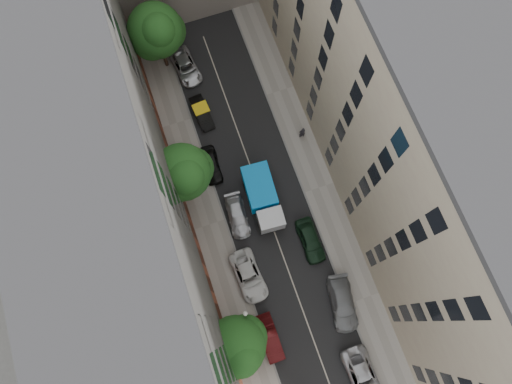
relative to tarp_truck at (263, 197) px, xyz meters
name	(u,v)px	position (x,y,z in m)	size (l,w,h in m)	color
ground	(265,206)	(0.09, -0.50, -1.57)	(120.00, 120.00, 0.00)	#4C4C49
road_surface	(265,206)	(0.09, -0.50, -1.56)	(8.00, 44.00, 0.02)	black
sidewalk_left	(210,224)	(-5.41, -0.50, -1.50)	(3.00, 44.00, 0.15)	gray
sidewalk_right	(319,188)	(5.59, -0.50, -1.50)	(3.00, 44.00, 0.15)	gray
building_left	(124,220)	(-10.91, -0.50, 8.43)	(8.00, 44.00, 20.00)	#504E4B
building_right	(403,128)	(11.09, -0.50, 8.43)	(8.00, 44.00, 20.00)	tan
tarp_truck	(263,197)	(0.00, 0.00, 0.00)	(2.80, 6.32, 2.86)	black
car_left_1	(270,338)	(-3.51, -11.90, -0.88)	(1.47, 4.22, 1.39)	#490E10
car_left_2	(249,276)	(-3.51, -6.30, -0.88)	(2.30, 4.99, 1.39)	silver
car_left_3	(237,216)	(-2.71, -0.70, -0.93)	(1.79, 4.40, 1.28)	#B8B8BD
car_left_4	(211,165)	(-3.51, 4.90, -0.90)	(1.60, 3.97, 1.35)	black
car_left_5	(202,113)	(-2.72, 10.50, -0.94)	(1.35, 3.86, 1.27)	black
car_left_6	(186,67)	(-2.78, 16.01, -0.91)	(2.22, 4.80, 1.34)	#B8B9BE
car_right_0	(363,377)	(2.89, -17.50, -0.86)	(2.38, 5.16, 1.43)	silver
car_right_1	(343,304)	(3.56, -11.30, -0.83)	(2.07, 5.09, 1.48)	slate
car_right_2	(310,240)	(2.89, -5.10, -0.82)	(1.77, 4.40, 1.50)	black
tree_near	(237,348)	(-6.22, -11.60, 3.25)	(5.11, 4.81, 7.24)	#382619
tree_mid	(184,174)	(-6.00, 3.01, 4.29)	(5.23, 4.94, 8.54)	#382619
tree_far	(157,32)	(-4.42, 17.10, 4.15)	(5.42, 5.17, 8.45)	#382619
lamp_post	(246,314)	(-4.78, -9.43, 2.51)	(0.36, 0.36, 6.38)	#175127
pedestrian	(302,133)	(5.88, 5.05, -0.53)	(0.65, 0.43, 1.78)	black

